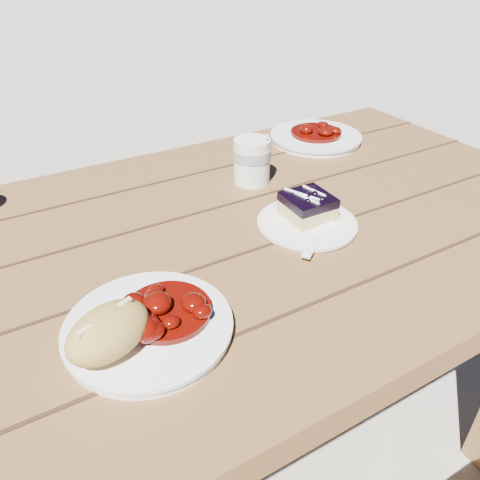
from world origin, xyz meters
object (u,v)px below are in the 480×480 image
bread_roll (108,332)px  blueberry_cake (308,206)px  second_plate (316,138)px  dessert_plate (307,224)px  picnic_table (90,349)px  coffee_cup (252,161)px  main_plate (149,328)px

bread_roll → blueberry_cake: (0.41, 0.15, -0.01)m
blueberry_cake → bread_roll: bearing=-159.0°
blueberry_cake → second_plate: (0.26, 0.31, -0.02)m
bread_roll → dessert_plate: 0.43m
dessert_plate → second_plate: 0.43m
picnic_table → second_plate: second_plate is taller
picnic_table → dessert_plate: (0.41, -0.06, 0.17)m
bread_roll → second_plate: size_ratio=0.51×
second_plate → blueberry_cake: bearing=-130.0°
blueberry_cake → coffee_cup: coffee_cup is taller
blueberry_cake → coffee_cup: 0.19m
bread_roll → second_plate: bearing=34.3°
second_plate → dessert_plate: bearing=-129.7°
bread_roll → blueberry_cake: size_ratio=1.37×
coffee_cup → second_plate: 0.29m
picnic_table → blueberry_cake: 0.46m
main_plate → coffee_cup: bearing=42.1°
dessert_plate → second_plate: second_plate is taller
bread_roll → blueberry_cake: bread_roll is taller
picnic_table → second_plate: (0.68, 0.27, 0.17)m
main_plate → coffee_cup: size_ratio=2.31×
picnic_table → main_plate: (0.06, -0.18, 0.17)m
picnic_table → bread_roll: (0.01, -0.20, 0.21)m
coffee_cup → second_plate: bearing=24.3°
main_plate → dessert_plate: main_plate is taller
bread_roll → coffee_cup: 0.53m
main_plate → blueberry_cake: bearing=19.7°
main_plate → picnic_table: bearing=109.2°
bread_roll → dessert_plate: (0.40, 0.13, -0.04)m
main_plate → dessert_plate: (0.35, 0.11, -0.00)m
blueberry_cake → coffee_cup: (-0.00, 0.19, 0.01)m
bread_roll → blueberry_cake: bearing=19.7°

